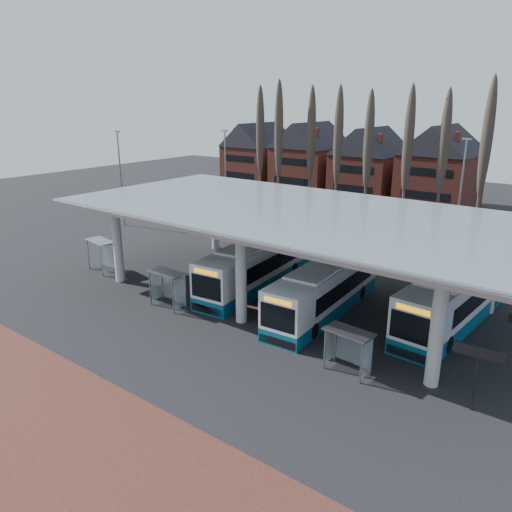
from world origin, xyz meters
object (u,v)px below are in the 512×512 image
Objects in this scene: bus_2 at (325,289)px; bus_3 at (455,298)px; shelter_0 at (102,249)px; shelter_2 at (350,341)px; bus_1 at (257,265)px; shelter_1 at (169,281)px.

bus_2 is 0.95× the size of bus_3.
shelter_0 is 1.15× the size of shelter_2.
bus_2 is at bearing -15.69° from bus_1.
bus_1 is 4.64× the size of shelter_1.
bus_3 is at bearing 3.63° from bus_1.
bus_1 reaches higher than shelter_2.
bus_2 reaches higher than shelter_0.
bus_1 is 12.97m from shelter_0.
shelter_0 is (-25.67, -7.19, 0.21)m from bus_3.
bus_2 is 8.01m from bus_3.
bus_3 is at bearing 21.17° from bus_2.
bus_1 is at bearing 32.12° from shelter_0.
bus_2 is at bearing -151.20° from bus_3.
bus_1 is 7.10m from shelter_1.
bus_1 is 4.27× the size of shelter_0.
shelter_0 reaches higher than shelter_2.
shelter_1 is (-16.03, -8.96, 0.16)m from bus_3.
bus_1 is 4.90× the size of shelter_2.
shelter_2 is (11.17, -6.95, 0.05)m from bus_1.
bus_1 reaches higher than shelter_0.
shelter_1 is (-8.78, -5.57, 0.25)m from bus_2.
bus_2 is at bearing 133.74° from shelter_2.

